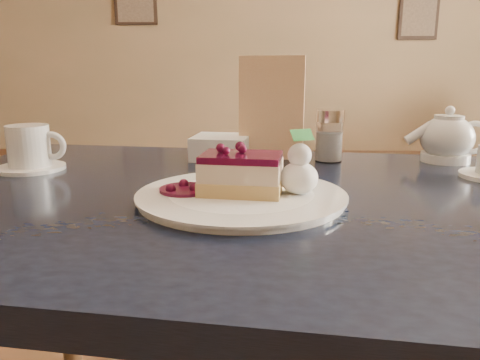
{
  "coord_description": "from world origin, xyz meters",
  "views": [
    {
      "loc": [
        -0.1,
        -0.8,
        1.0
      ],
      "look_at": [
        -0.12,
        -0.15,
        0.84
      ],
      "focal_mm": 35.0,
      "sensor_mm": 36.0,
      "label": 1
    }
  ],
  "objects_px": {
    "dessert_plate": "(241,197)",
    "tea_set": "(455,144)",
    "main_table": "(246,238)",
    "cheesecake_slice": "(241,174)",
    "coffee_set": "(30,150)"
  },
  "relations": [
    {
      "from": "dessert_plate",
      "to": "tea_set",
      "type": "distance_m",
      "value": 0.55
    },
    {
      "from": "main_table",
      "to": "cheesecake_slice",
      "type": "relative_size",
      "value": 9.95
    },
    {
      "from": "main_table",
      "to": "dessert_plate",
      "type": "relative_size",
      "value": 4.23
    },
    {
      "from": "dessert_plate",
      "to": "coffee_set",
      "type": "xyz_separation_m",
      "value": [
        -0.44,
        0.22,
        0.04
      ]
    },
    {
      "from": "main_table",
      "to": "dessert_plate",
      "type": "height_order",
      "value": "dessert_plate"
    },
    {
      "from": "main_table",
      "to": "dessert_plate",
      "type": "distance_m",
      "value": 0.1
    },
    {
      "from": "main_table",
      "to": "tea_set",
      "type": "height_order",
      "value": "tea_set"
    },
    {
      "from": "dessert_plate",
      "to": "cheesecake_slice",
      "type": "relative_size",
      "value": 2.35
    },
    {
      "from": "main_table",
      "to": "cheesecake_slice",
      "type": "distance_m",
      "value": 0.14
    },
    {
      "from": "cheesecake_slice",
      "to": "main_table",
      "type": "bearing_deg",
      "value": 90.0
    },
    {
      "from": "main_table",
      "to": "coffee_set",
      "type": "distance_m",
      "value": 0.49
    },
    {
      "from": "dessert_plate",
      "to": "cheesecake_slice",
      "type": "xyz_separation_m",
      "value": [
        0.0,
        -0.0,
        0.04
      ]
    },
    {
      "from": "tea_set",
      "to": "coffee_set",
      "type": "bearing_deg",
      "value": -174.85
    },
    {
      "from": "main_table",
      "to": "coffee_set",
      "type": "height_order",
      "value": "coffee_set"
    },
    {
      "from": "main_table",
      "to": "coffee_set",
      "type": "relative_size",
      "value": 9.36
    }
  ]
}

